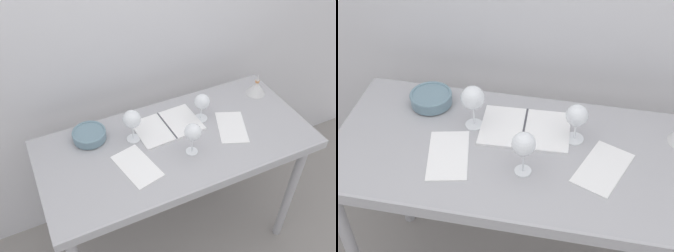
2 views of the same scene
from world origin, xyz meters
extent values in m
plane|color=gray|center=(0.00, 0.00, 0.00)|extent=(6.00, 6.00, 0.00)
cube|color=silver|center=(0.00, 0.49, 1.30)|extent=(3.80, 0.04, 2.60)
cube|color=#A5A5AA|center=(0.00, 0.00, 0.88)|extent=(1.40, 0.64, 0.04)
cube|color=#A5A5AA|center=(0.00, -0.33, 0.88)|extent=(1.40, 0.01, 0.05)
cylinder|color=#A5A5AA|center=(0.64, -0.26, 0.43)|extent=(0.05, 0.05, 0.86)
cylinder|color=#A5A5AA|center=(-0.64, 0.26, 0.43)|extent=(0.05, 0.05, 0.86)
cylinder|color=#A5A5AA|center=(0.64, 0.26, 0.43)|extent=(0.05, 0.05, 0.86)
cylinder|color=white|center=(0.19, 0.10, 0.90)|extent=(0.07, 0.07, 0.00)
cylinder|color=white|center=(0.19, 0.10, 0.94)|extent=(0.01, 0.01, 0.08)
sphere|color=white|center=(0.19, 0.10, 1.02)|extent=(0.08, 0.08, 0.08)
cylinder|color=maroon|center=(0.19, 0.10, 1.00)|extent=(0.06, 0.06, 0.02)
cylinder|color=white|center=(0.03, -0.10, 0.90)|extent=(0.06, 0.06, 0.00)
cylinder|color=white|center=(0.03, -0.10, 0.95)|extent=(0.01, 0.01, 0.09)
sphere|color=white|center=(0.03, -0.10, 1.03)|extent=(0.08, 0.08, 0.08)
cylinder|color=maroon|center=(0.03, -0.10, 1.02)|extent=(0.06, 0.06, 0.03)
cylinder|color=white|center=(-0.19, 0.10, 0.90)|extent=(0.07, 0.07, 0.00)
cylinder|color=white|center=(-0.19, 0.10, 0.95)|extent=(0.01, 0.01, 0.09)
sphere|color=white|center=(-0.19, 0.10, 1.03)|extent=(0.09, 0.09, 0.09)
cylinder|color=maroon|center=(-0.19, 0.10, 1.02)|extent=(0.06, 0.06, 0.02)
cube|color=white|center=(-0.08, 0.11, 0.90)|extent=(0.18, 0.24, 0.01)
cube|color=white|center=(0.09, 0.12, 0.90)|extent=(0.18, 0.24, 0.01)
cube|color=#3F3F47|center=(0.00, 0.12, 0.90)|extent=(0.02, 0.23, 0.01)
cube|color=white|center=(0.31, -0.03, 0.90)|extent=(0.22, 0.28, 0.00)
cube|color=white|center=(-0.25, -0.08, 0.90)|extent=(0.20, 0.28, 0.00)
cylinder|color=#DBCC66|center=(-0.40, 0.19, 0.90)|extent=(0.13, 0.13, 0.01)
cylinder|color=slate|center=(-0.40, 0.19, 0.93)|extent=(0.17, 0.17, 0.04)
torus|color=slate|center=(-0.40, 0.19, 0.95)|extent=(0.17, 0.17, 0.01)
cone|color=silver|center=(0.60, 0.16, 0.94)|extent=(0.12, 0.12, 0.08)
cylinder|color=#C17F4C|center=(0.60, 0.16, 0.98)|extent=(0.02, 0.02, 0.01)
cone|color=silver|center=(0.60, 0.16, 1.01)|extent=(0.02, 0.02, 0.04)
camera|label=1|loc=(-0.62, -1.21, 2.23)|focal=39.93mm
camera|label=2|loc=(0.20, -1.25, 2.14)|focal=51.44mm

